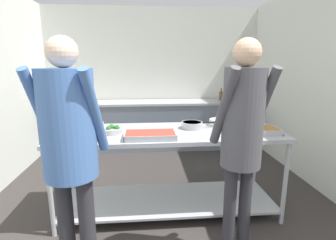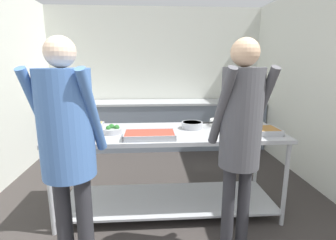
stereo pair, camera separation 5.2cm
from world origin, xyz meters
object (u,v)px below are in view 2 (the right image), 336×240
Objects in this scene: water_bottle at (223,95)px; broccoli_bowl at (112,130)px; guest_serving_left at (67,137)px; sauce_pan at (192,125)px; guest_serving_right at (241,128)px; plate_stack at (219,122)px; serving_tray_roast at (260,131)px; serving_tray_vegetables at (84,127)px; serving_tray_greens at (150,135)px.

broccoli_bowl is at bearing -127.93° from water_bottle.
guest_serving_left reaches higher than water_bottle.
sauce_pan is 0.92m from guest_serving_right.
guest_serving_right is (-0.10, -0.99, 0.19)m from plate_stack.
guest_serving_left is 1.28m from guest_serving_right.
broccoli_bowl is 0.88× the size of water_bottle.
plate_stack is 0.61× the size of serving_tray_roast.
broccoli_bowl is 0.11× the size of guest_serving_right.
serving_tray_vegetables is at bearing 177.22° from sauce_pan.
serving_tray_greens is at bearing 47.32° from guest_serving_left.
broccoli_bowl is 1.31m from guest_serving_right.
broccoli_bowl is 0.86m from sauce_pan.
guest_serving_right is at bearing -124.58° from serving_tray_roast.
broccoli_bowl is at bearing -169.95° from sauce_pan.
water_bottle is at bearing 52.07° from broccoli_bowl.
serving_tray_greens is at bearing -150.84° from plate_stack.
serving_tray_vegetables is 0.81× the size of serving_tray_greens.
serving_tray_roast is 0.79m from guest_serving_right.
serving_tray_greens is 1.14m from serving_tray_roast.
serving_tray_roast is (1.85, -0.30, 0.00)m from serving_tray_vegetables.
serving_tray_greens is 1.33× the size of sauce_pan.
plate_stack is at bearing 18.75° from sauce_pan.
serving_tray_roast is at bearing -3.52° from broccoli_bowl.
sauce_pan is at bearing 159.82° from serving_tray_roast.
serving_tray_greens is 0.87m from guest_serving_left.
guest_serving_right reaches higher than sauce_pan.
water_bottle is (2.00, 3.12, -0.11)m from guest_serving_left.
guest_serving_right is 3.12m from water_bottle.
guest_serving_left is (0.14, -1.02, 0.18)m from serving_tray_vegetables.
serving_tray_roast is at bearing -96.81° from water_bottle.
plate_stack is 0.12× the size of guest_serving_right.
sauce_pan is (0.47, 0.33, 0.01)m from serving_tray_greens.
guest_serving_right is at bearing -103.40° from water_bottle.
water_bottle is (1.42, 2.49, 0.07)m from serving_tray_greens.
serving_tray_greens is 2.19× the size of plate_stack.
broccoli_bowl is 0.54× the size of sauce_pan.
serving_tray_greens is (0.38, -0.18, -0.01)m from broccoli_bowl.
water_bottle is (0.29, 2.40, 0.07)m from serving_tray_roast.
guest_serving_left reaches higher than broccoli_bowl.
broccoli_bowl is at bearing 146.02° from guest_serving_right.
broccoli_bowl is 2.93m from water_bottle.
broccoli_bowl is 0.85m from guest_serving_left.
serving_tray_roast is 1.86m from guest_serving_left.
broccoli_bowl is 1.52m from serving_tray_roast.
serving_tray_roast is at bearing -46.89° from plate_stack.
guest_serving_right is (1.08, -0.73, 0.19)m from broccoli_bowl.
broccoli_bowl is 0.54× the size of serving_tray_roast.
serving_tray_greens is 0.27× the size of guest_serving_right.
serving_tray_vegetables is 0.40m from broccoli_bowl.
broccoli_bowl is (0.34, -0.21, 0.01)m from serving_tray_vegetables.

